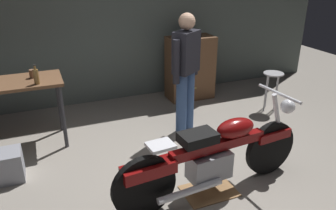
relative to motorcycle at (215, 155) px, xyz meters
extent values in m
plane|color=gray|center=(-0.19, 0.24, -0.45)|extent=(12.00, 12.00, 0.00)
cube|color=#56605B|center=(-0.19, 3.04, 1.10)|extent=(8.00, 0.12, 3.10)
cube|color=brown|center=(-1.93, 1.81, 0.43)|extent=(1.30, 0.64, 0.04)
cylinder|color=#2D2D33|center=(-1.34, 1.55, -0.02)|extent=(0.05, 0.05, 0.86)
cylinder|color=#2D2D33|center=(-1.34, 2.07, -0.02)|extent=(0.05, 0.05, 0.86)
cylinder|color=black|center=(0.76, 0.07, -0.13)|extent=(0.64, 0.12, 0.64)
cylinder|color=black|center=(-0.79, -0.06, -0.13)|extent=(0.64, 0.12, 0.64)
cube|color=maroon|center=(0.76, 0.07, 0.05)|extent=(0.45, 0.18, 0.10)
cube|color=maroon|center=(-0.74, -0.06, 0.05)|extent=(0.53, 0.22, 0.12)
cube|color=gray|center=(-0.07, 0.00, -0.11)|extent=(0.46, 0.28, 0.28)
cube|color=maroon|center=(0.03, 0.01, 0.10)|extent=(1.10, 0.19, 0.10)
ellipsoid|color=maroon|center=(0.23, 0.02, 0.25)|extent=(0.46, 0.26, 0.20)
cube|color=black|center=(-0.22, -0.02, 0.25)|extent=(0.38, 0.27, 0.10)
cube|color=silver|center=(-0.61, -0.05, 0.27)|extent=(0.26, 0.22, 0.03)
cylinder|color=silver|center=(0.81, 0.07, 0.20)|extent=(0.27, 0.07, 0.68)
cylinder|color=silver|center=(0.77, 0.07, 0.53)|extent=(0.08, 0.60, 0.03)
sphere|color=silver|center=(0.93, 0.08, 0.35)|extent=(0.16, 0.16, 0.16)
cylinder|color=silver|center=(-0.35, -0.17, -0.23)|extent=(0.70, 0.13, 0.07)
cylinder|color=#3D5B8F|center=(0.39, 1.45, -0.01)|extent=(0.15, 0.15, 0.88)
cylinder|color=#3D5B8F|center=(0.23, 1.34, -0.01)|extent=(0.15, 0.15, 0.88)
cube|color=#26262D|center=(0.31, 1.40, 0.71)|extent=(0.44, 0.39, 0.56)
cylinder|color=#26262D|center=(0.51, 1.53, 0.63)|extent=(0.09, 0.09, 0.58)
cylinder|color=#26262D|center=(0.11, 1.26, 0.63)|extent=(0.09, 0.09, 0.58)
sphere|color=tan|center=(0.31, 1.40, 1.11)|extent=(0.22, 0.22, 0.22)
cylinder|color=#B2B2B7|center=(1.91, 1.52, 0.18)|extent=(0.32, 0.32, 0.02)
cylinder|color=#B2B2B7|center=(2.02, 1.52, -0.14)|extent=(0.02, 0.02, 0.62)
cylinder|color=#B2B2B7|center=(1.91, 1.63, -0.14)|extent=(0.02, 0.02, 0.62)
cylinder|color=#B2B2B7|center=(1.80, 1.52, -0.14)|extent=(0.02, 0.02, 0.62)
cylinder|color=#B2B2B7|center=(1.91, 1.41, -0.14)|extent=(0.02, 0.02, 0.62)
cube|color=brown|center=(0.93, 2.54, 0.10)|extent=(0.80, 0.44, 1.10)
sphere|color=tan|center=(0.93, 2.31, 0.40)|extent=(0.04, 0.04, 0.04)
sphere|color=tan|center=(0.93, 2.31, 0.10)|extent=(0.04, 0.04, 0.04)
sphere|color=tan|center=(0.93, 2.31, -0.20)|extent=(0.04, 0.04, 0.04)
cube|color=olive|center=(-0.05, 0.00, -0.44)|extent=(0.56, 0.40, 0.01)
cube|color=gray|center=(-2.08, 1.06, -0.28)|extent=(0.44, 0.32, 0.34)
cylinder|color=brown|center=(-1.62, 1.87, 0.50)|extent=(0.07, 0.07, 0.11)
torus|color=brown|center=(-1.58, 1.87, 0.51)|extent=(0.06, 0.01, 0.06)
cylinder|color=olive|center=(-1.58, 1.60, 0.54)|extent=(0.06, 0.06, 0.18)
cylinder|color=olive|center=(-1.58, 1.60, 0.66)|extent=(0.03, 0.03, 0.05)
cylinder|color=black|center=(-1.58, 1.60, 0.69)|extent=(0.03, 0.03, 0.01)
camera|label=1|loc=(-1.55, -2.51, 1.80)|focal=35.51mm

